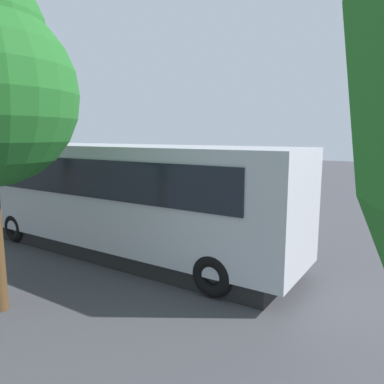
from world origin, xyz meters
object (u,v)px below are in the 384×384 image
object	(u,v)px
tour_bus	(121,199)
spectator_centre	(167,203)
parked_motorcycle_silver	(247,239)
spectator_left	(188,209)
spectator_far_left	(223,213)
spectator_right	(142,201)
spectator_far_right	(125,198)
stunt_motorcycle	(192,189)

from	to	relation	value
tour_bus	spectator_centre	bearing A→B (deg)	-83.25
parked_motorcycle_silver	tour_bus	bearing A→B (deg)	31.08
tour_bus	spectator_left	distance (m)	2.65
spectator_far_left	spectator_right	world-z (taller)	spectator_right
spectator_far_left	spectator_left	bearing A→B (deg)	5.52
spectator_far_left	spectator_centre	xyz separation A→B (m)	(2.34, -0.06, 0.09)
spectator_right	tour_bus	bearing A→B (deg)	118.99
spectator_centre	spectator_right	bearing A→B (deg)	7.77
tour_bus	spectator_far_right	size ratio (longest dim) A/B	6.40
spectator_centre	spectator_right	distance (m)	1.08
tour_bus	stunt_motorcycle	size ratio (longest dim) A/B	5.46
spectator_far_left	spectator_right	distance (m)	3.42
spectator_centre	spectator_far_left	bearing A→B (deg)	178.51
spectator_left	spectator_centre	world-z (taller)	spectator_centre
tour_bus	spectator_far_left	world-z (taller)	tour_bus
spectator_right	spectator_far_right	xyz separation A→B (m)	(1.21, -0.38, -0.06)
spectator_far_left	spectator_right	xyz separation A→B (m)	(3.41, 0.09, 0.07)
spectator_far_right	stunt_motorcycle	size ratio (longest dim) A/B	0.85
spectator_left	spectator_right	world-z (taller)	spectator_right
tour_bus	parked_motorcycle_silver	size ratio (longest dim) A/B	5.29
spectator_far_left	parked_motorcycle_silver	distance (m)	1.45
spectator_centre	parked_motorcycle_silver	size ratio (longest dim) A/B	0.88
spectator_right	spectator_far_right	distance (m)	1.27
spectator_centre	parked_motorcycle_silver	bearing A→B (deg)	168.60
spectator_far_left	spectator_far_right	world-z (taller)	spectator_far_right
tour_bus	stunt_motorcycle	xyz separation A→B (m)	(3.09, -8.62, -1.03)
tour_bus	spectator_far_right	bearing A→B (deg)	-48.08
spectator_far_left	spectator_far_right	size ratio (longest dim) A/B	0.98
spectator_centre	spectator_far_right	bearing A→B (deg)	-5.96
spectator_far_left	spectator_left	world-z (taller)	spectator_left
tour_bus	spectator_right	distance (m)	2.92
spectator_left	spectator_right	xyz separation A→B (m)	(2.12, -0.04, 0.04)
spectator_right	stunt_motorcycle	size ratio (longest dim) A/B	0.90
spectator_far_right	parked_motorcycle_silver	xyz separation A→B (m)	(-5.81, 0.95, -0.52)
spectator_far_left	parked_motorcycle_silver	size ratio (longest dim) A/B	0.81
spectator_right	spectator_far_right	bearing A→B (deg)	-17.68
spectator_left	parked_motorcycle_silver	distance (m)	2.59
spectator_centre	parked_motorcycle_silver	world-z (taller)	spectator_centre
spectator_right	stunt_motorcycle	distance (m)	6.36
spectator_right	stunt_motorcycle	xyz separation A→B (m)	(1.70, -6.11, -0.45)
tour_bus	spectator_left	bearing A→B (deg)	-106.62
parked_motorcycle_silver	spectator_centre	bearing A→B (deg)	-11.40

